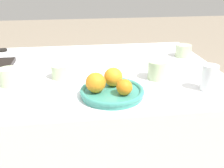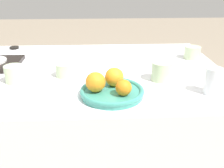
# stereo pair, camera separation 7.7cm
# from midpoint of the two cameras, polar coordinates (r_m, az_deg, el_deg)

# --- Properties ---
(table) EXTENTS (1.43, 0.94, 0.77)m
(table) POSITION_cam_midpoint_polar(r_m,az_deg,el_deg) (1.49, -5.07, -10.91)
(table) COLOR white
(table) RESTS_ON ground_plane
(fruit_platter) EXTENTS (0.25, 0.25, 0.03)m
(fruit_platter) POSITION_cam_midpoint_polar(r_m,az_deg,el_deg) (1.03, 2.15, -1.77)
(fruit_platter) COLOR teal
(fruit_platter) RESTS_ON table
(orange_0) EXTENTS (0.08, 0.08, 0.08)m
(orange_0) POSITION_cam_midpoint_polar(r_m,az_deg,el_deg) (1.01, -1.40, 0.39)
(orange_0) COLOR orange
(orange_0) RESTS_ON fruit_platter
(orange_1) EXTENTS (0.06, 0.06, 0.06)m
(orange_1) POSITION_cam_midpoint_polar(r_m,az_deg,el_deg) (0.98, 4.79, -0.83)
(orange_1) COLOR orange
(orange_1) RESTS_ON fruit_platter
(orange_2) EXTENTS (0.08, 0.08, 0.08)m
(orange_2) POSITION_cam_midpoint_polar(r_m,az_deg,el_deg) (1.06, 2.60, 1.51)
(orange_2) COLOR orange
(orange_2) RESTS_ON fruit_platter
(water_glass) EXTENTS (0.07, 0.07, 0.11)m
(water_glass) POSITION_cam_midpoint_polar(r_m,az_deg,el_deg) (1.12, 22.96, 0.57)
(water_glass) COLOR silver
(water_glass) RESTS_ON table
(cup_0) EXTENTS (0.08, 0.08, 0.08)m
(cup_0) POSITION_cam_midpoint_polar(r_m,az_deg,el_deg) (1.21, -18.84, 2.07)
(cup_0) COLOR #B7CC9E
(cup_0) RESTS_ON table
(cup_1) EXTENTS (0.08, 0.08, 0.06)m
(cup_1) POSITION_cam_midpoint_polar(r_m,az_deg,el_deg) (1.22, -8.53, 2.96)
(cup_1) COLOR #B7CC9E
(cup_1) RESTS_ON table
(cup_2) EXTENTS (0.09, 0.09, 0.08)m
(cup_2) POSITION_cam_midpoint_polar(r_m,az_deg,el_deg) (1.19, 12.56, 2.66)
(cup_2) COLOR #B7CC9E
(cup_2) RESTS_ON table
(cup_3) EXTENTS (0.09, 0.09, 0.07)m
(cup_3) POSITION_cam_midpoint_polar(r_m,az_deg,el_deg) (1.54, 18.47, 6.49)
(cup_3) COLOR #B7CC9E
(cup_3) RESTS_ON table
(napkin) EXTENTS (0.13, 0.10, 0.01)m
(napkin) POSITION_cam_midpoint_polar(r_m,az_deg,el_deg) (1.36, -2.97, 4.17)
(napkin) COLOR silver
(napkin) RESTS_ON table
(soy_dish) EXTENTS (0.06, 0.06, 0.01)m
(soy_dish) POSITION_cam_midpoint_polar(r_m,az_deg,el_deg) (1.76, -19.35, 7.44)
(soy_dish) COLOR black
(soy_dish) RESTS_ON table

